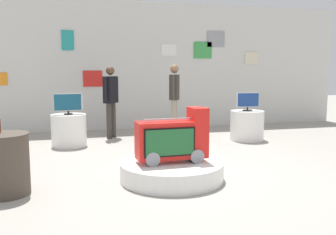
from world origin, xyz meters
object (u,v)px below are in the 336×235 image
at_px(tv_on_left_rear, 248,101).
at_px(shopper_browsing_near_truck, 111,96).
at_px(main_display_pedestal, 172,171).
at_px(side_table_round, 5,164).
at_px(display_pedestal_left_rear, 247,125).
at_px(tv_on_center_rear, 68,103).
at_px(novelty_firetruck_tv, 173,140).
at_px(shopper_browsing_rear, 174,95).
at_px(display_pedestal_center_rear, 69,130).

relative_size(tv_on_left_rear, shopper_browsing_near_truck, 0.31).
relative_size(main_display_pedestal, side_table_round, 1.90).
distance_m(tv_on_left_rear, shopper_browsing_near_truck, 3.14).
bearing_deg(shopper_browsing_near_truck, tv_on_left_rear, -19.26).
distance_m(display_pedestal_left_rear, tv_on_center_rear, 3.97).
height_order(main_display_pedestal, novelty_firetruck_tv, novelty_firetruck_tv).
bearing_deg(shopper_browsing_rear, shopper_browsing_near_truck, 164.42).
height_order(display_pedestal_left_rear, tv_on_left_rear, tv_on_left_rear).
bearing_deg(shopper_browsing_rear, novelty_firetruck_tv, -105.85).
bearing_deg(novelty_firetruck_tv, tv_on_center_rear, 117.40).
relative_size(novelty_firetruck_tv, tv_on_left_rear, 1.96).
xyz_separation_m(tv_on_left_rear, shopper_browsing_rear, (-1.54, 0.64, 0.12)).
xyz_separation_m(display_pedestal_center_rear, side_table_round, (-0.75, -2.93, 0.07)).
height_order(main_display_pedestal, tv_on_center_rear, tv_on_center_rear).
bearing_deg(display_pedestal_left_rear, tv_on_center_rear, 175.59).
xyz_separation_m(novelty_firetruck_tv, shopper_browsing_rear, (0.90, 3.18, 0.43)).
bearing_deg(main_display_pedestal, tv_on_center_rear, 117.12).
distance_m(novelty_firetruck_tv, shopper_browsing_rear, 3.33).
distance_m(main_display_pedestal, side_table_round, 2.22).
bearing_deg(display_pedestal_left_rear, shopper_browsing_near_truck, 160.80).
bearing_deg(main_display_pedestal, tv_on_left_rear, 45.78).
bearing_deg(shopper_browsing_near_truck, display_pedestal_center_rear, -142.66).
height_order(main_display_pedestal, display_pedestal_left_rear, display_pedestal_left_rear).
bearing_deg(side_table_round, tv_on_left_rear, 29.35).
relative_size(display_pedestal_left_rear, tv_on_left_rear, 1.44).
height_order(tv_on_left_rear, shopper_browsing_near_truck, shopper_browsing_near_truck).
xyz_separation_m(display_pedestal_left_rear, display_pedestal_center_rear, (-3.91, 0.31, 0.00)).
xyz_separation_m(tv_on_center_rear, shopper_browsing_near_truck, (0.95, 0.73, 0.07)).
bearing_deg(tv_on_left_rear, shopper_browsing_near_truck, 160.74).
distance_m(tv_on_left_rear, side_table_round, 5.37).
height_order(display_pedestal_left_rear, shopper_browsing_rear, shopper_browsing_rear).
height_order(display_pedestal_center_rear, shopper_browsing_near_truck, shopper_browsing_near_truck).
bearing_deg(display_pedestal_center_rear, main_display_pedestal, -62.92).
distance_m(side_table_round, shopper_browsing_near_truck, 4.07).
bearing_deg(shopper_browsing_rear, display_pedestal_center_rear, -172.13).
bearing_deg(novelty_firetruck_tv, shopper_browsing_near_truck, 98.32).
height_order(novelty_firetruck_tv, display_pedestal_left_rear, novelty_firetruck_tv).
relative_size(novelty_firetruck_tv, tv_on_center_rear, 1.73).
bearing_deg(side_table_round, main_display_pedestal, 2.38).
distance_m(novelty_firetruck_tv, tv_on_left_rear, 3.54).
height_order(side_table_round, shopper_browsing_near_truck, shopper_browsing_near_truck).
xyz_separation_m(main_display_pedestal, tv_on_left_rear, (2.46, 2.53, 0.76)).
xyz_separation_m(side_table_round, shopper_browsing_rear, (3.12, 3.26, 0.61)).
bearing_deg(shopper_browsing_rear, main_display_pedestal, -106.22).
distance_m(shopper_browsing_near_truck, shopper_browsing_rear, 1.48).
xyz_separation_m(main_display_pedestal, shopper_browsing_near_truck, (-0.50, 3.57, 0.84)).
height_order(novelty_firetruck_tv, shopper_browsing_near_truck, shopper_browsing_near_truck).
bearing_deg(display_pedestal_left_rear, shopper_browsing_rear, 157.60).
distance_m(novelty_firetruck_tv, display_pedestal_center_rear, 3.22).
distance_m(display_pedestal_left_rear, tv_on_left_rear, 0.56).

